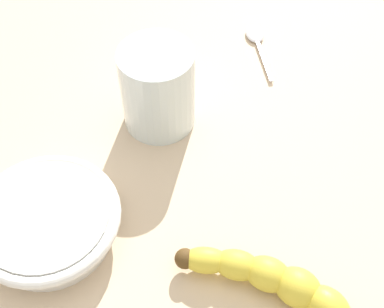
{
  "coord_description": "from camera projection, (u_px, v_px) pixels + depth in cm",
  "views": [
    {
      "loc": [
        11.84,
        -29.63,
        51.02
      ],
      "look_at": [
        -10.08,
        -2.14,
        5.0
      ],
      "focal_mm": 48.81,
      "sensor_mm": 36.0,
      "label": 1
    }
  ],
  "objects": [
    {
      "name": "wooden_tabletop",
      "position": [
        275.0,
        206.0,
        0.58
      ],
      "size": [
        120.0,
        120.0,
        3.0
      ],
      "primitive_type": "cube",
      "color": "beige",
      "rests_on": "ground"
    },
    {
      "name": "banana",
      "position": [
        294.0,
        295.0,
        0.48
      ],
      "size": [
        22.97,
        7.61,
        3.71
      ],
      "rotation": [
        0.0,
        0.0,
        3.27
      ],
      "color": "yellow",
      "rests_on": "wooden_tabletop"
    },
    {
      "name": "smoothie_glass",
      "position": [
        158.0,
        90.0,
        0.6
      ],
      "size": [
        8.55,
        8.55,
        10.43
      ],
      "color": "silver",
      "rests_on": "wooden_tabletop"
    },
    {
      "name": "ceramic_bowl",
      "position": [
        47.0,
        222.0,
        0.52
      ],
      "size": [
        15.08,
        15.08,
        3.95
      ],
      "color": "white",
      "rests_on": "wooden_tabletop"
    },
    {
      "name": "teaspoon",
      "position": [
        256.0,
        37.0,
        0.72
      ],
      "size": [
        9.28,
        8.58,
        0.8
      ],
      "rotation": [
        0.0,
        0.0,
        2.41
      ],
      "color": "silver",
      "rests_on": "wooden_tabletop"
    }
  ]
}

